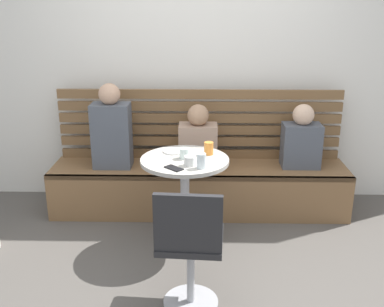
# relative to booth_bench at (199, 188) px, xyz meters

# --- Properties ---
(ground) EXTENTS (8.00, 8.00, 0.00)m
(ground) POSITION_rel_booth_bench_xyz_m (0.00, -1.20, -0.22)
(ground) COLOR #514C47
(back_wall) EXTENTS (5.20, 0.10, 2.90)m
(back_wall) POSITION_rel_booth_bench_xyz_m (0.00, 0.44, 1.23)
(back_wall) COLOR silver
(back_wall) RESTS_ON ground
(booth_bench) EXTENTS (2.70, 0.52, 0.44)m
(booth_bench) POSITION_rel_booth_bench_xyz_m (0.00, 0.00, 0.00)
(booth_bench) COLOR brown
(booth_bench) RESTS_ON ground
(booth_backrest) EXTENTS (2.65, 0.04, 0.67)m
(booth_backrest) POSITION_rel_booth_bench_xyz_m (0.00, 0.24, 0.56)
(booth_backrest) COLOR brown
(booth_backrest) RESTS_ON booth_bench
(cafe_table) EXTENTS (0.68, 0.68, 0.74)m
(cafe_table) POSITION_rel_booth_bench_xyz_m (-0.11, -0.63, 0.30)
(cafe_table) COLOR #ADADB2
(cafe_table) RESTS_ON ground
(white_chair) EXTENTS (0.43, 0.43, 0.85)m
(white_chair) POSITION_rel_booth_bench_xyz_m (-0.05, -1.44, 0.24)
(white_chair) COLOR #ADADB2
(white_chair) RESTS_ON ground
(person_adult) EXTENTS (0.34, 0.22, 0.76)m
(person_adult) POSITION_rel_booth_bench_xyz_m (-0.79, -0.00, 0.56)
(person_adult) COLOR #4C515B
(person_adult) RESTS_ON booth_bench
(person_child_left) EXTENTS (0.34, 0.22, 0.59)m
(person_child_left) POSITION_rel_booth_bench_xyz_m (-0.01, -0.03, 0.47)
(person_child_left) COLOR #9E7F6B
(person_child_left) RESTS_ON booth_bench
(person_child_middle) EXTENTS (0.34, 0.22, 0.58)m
(person_child_middle) POSITION_rel_booth_bench_xyz_m (0.92, 0.03, 0.47)
(person_child_middle) COLOR #4C515B
(person_child_middle) RESTS_ON booth_bench
(cup_water_clear) EXTENTS (0.07, 0.07, 0.11)m
(cup_water_clear) POSITION_rel_booth_bench_xyz_m (0.02, -0.83, 0.57)
(cup_water_clear) COLOR white
(cup_water_clear) RESTS_ON cafe_table
(cup_ceramic_white) EXTENTS (0.08, 0.08, 0.07)m
(cup_ceramic_white) POSITION_rel_booth_bench_xyz_m (-0.07, -0.78, 0.55)
(cup_ceramic_white) COLOR white
(cup_ceramic_white) RESTS_ON cafe_table
(cup_tumbler_orange) EXTENTS (0.07, 0.07, 0.10)m
(cup_tumbler_orange) POSITION_rel_booth_bench_xyz_m (0.08, -0.53, 0.57)
(cup_tumbler_orange) COLOR orange
(cup_tumbler_orange) RESTS_ON cafe_table
(cup_glass_short) EXTENTS (0.08, 0.08, 0.08)m
(cup_glass_short) POSITION_rel_booth_bench_xyz_m (-0.11, -0.62, 0.56)
(cup_glass_short) COLOR silver
(cup_glass_short) RESTS_ON cafe_table
(plate_small) EXTENTS (0.17, 0.17, 0.01)m
(plate_small) POSITION_rel_booth_bench_xyz_m (-0.20, -0.47, 0.52)
(plate_small) COLOR white
(plate_small) RESTS_ON cafe_table
(phone_on_table) EXTENTS (0.15, 0.15, 0.01)m
(phone_on_table) POSITION_rel_booth_bench_xyz_m (-0.18, -0.85, 0.52)
(phone_on_table) COLOR black
(phone_on_table) RESTS_ON cafe_table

